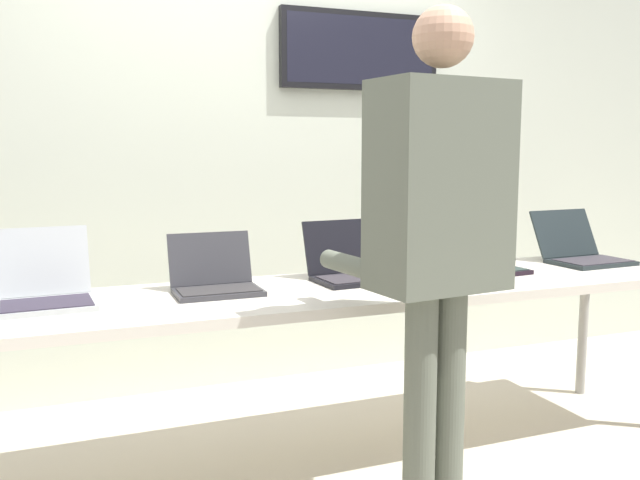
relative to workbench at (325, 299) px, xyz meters
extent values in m
cube|color=beige|center=(0.00, 0.00, -0.73)|extent=(8.00, 8.00, 0.04)
cube|color=beige|center=(0.00, 1.13, 0.64)|extent=(8.00, 0.06, 2.69)
cube|color=black|center=(0.65, 1.08, 1.17)|extent=(0.97, 0.05, 0.44)
cube|color=black|center=(0.65, 1.06, 1.17)|extent=(0.91, 0.02, 0.38)
cube|color=beige|center=(0.00, 0.00, 0.03)|extent=(3.40, 0.70, 0.04)
cylinder|color=gray|center=(1.60, 0.25, -0.35)|extent=(0.05, 0.05, 0.71)
cube|color=#AEB2B4|center=(-1.07, 0.03, 0.06)|extent=(0.35, 0.28, 0.02)
cube|color=#2F2938|center=(-1.07, 0.02, 0.07)|extent=(0.32, 0.23, 0.00)
cube|color=#AEB2B4|center=(-1.08, 0.20, 0.19)|extent=(0.34, 0.10, 0.26)
cube|color=#30523A|center=(-1.08, 0.20, 0.19)|extent=(0.31, 0.08, 0.23)
cube|color=#333338|center=(-0.44, 0.03, 0.06)|extent=(0.34, 0.22, 0.02)
cube|color=#312F30|center=(-0.44, 0.02, 0.07)|extent=(0.31, 0.17, 0.00)
cube|color=#333338|center=(-0.44, 0.17, 0.17)|extent=(0.34, 0.07, 0.21)
cube|color=black|center=(-0.44, 0.18, 0.17)|extent=(0.31, 0.06, 0.18)
cube|color=black|center=(0.17, 0.07, 0.06)|extent=(0.35, 0.27, 0.02)
cube|color=#332F34|center=(0.17, 0.06, 0.07)|extent=(0.32, 0.22, 0.00)
cube|color=black|center=(0.15, 0.22, 0.18)|extent=(0.33, 0.10, 0.23)
cube|color=#30613F|center=(0.15, 0.23, 0.18)|extent=(0.31, 0.09, 0.20)
cube|color=black|center=(0.83, 0.04, 0.06)|extent=(0.35, 0.28, 0.02)
cube|color=#26342F|center=(0.83, 0.03, 0.07)|extent=(0.31, 0.23, 0.00)
cube|color=black|center=(0.81, 0.18, 0.19)|extent=(0.33, 0.08, 0.24)
cube|color=#316437|center=(0.81, 0.18, 0.19)|extent=(0.30, 0.07, 0.21)
cube|color=#1F2729|center=(1.45, 0.05, 0.06)|extent=(0.39, 0.28, 0.02)
cube|color=#353038|center=(1.45, 0.04, 0.07)|extent=(0.36, 0.23, 0.00)
cube|color=#1F2729|center=(1.44, 0.24, 0.18)|extent=(0.38, 0.14, 0.23)
cube|color=#31542D|center=(1.44, 0.25, 0.18)|extent=(0.35, 0.12, 0.21)
cylinder|color=#5D6355|center=(0.09, -0.64, -0.28)|extent=(0.12, 0.12, 0.86)
cylinder|color=#5D6355|center=(0.21, -0.62, -0.28)|extent=(0.12, 0.12, 0.86)
cube|color=#5D6355|center=(0.15, -0.63, 0.49)|extent=(0.47, 0.31, 0.68)
sphere|color=tan|center=(0.15, -0.63, 0.97)|extent=(0.20, 0.20, 0.20)
cylinder|color=#5D6355|center=(-0.05, -0.36, 0.20)|extent=(0.11, 0.33, 0.07)
cylinder|color=#5D6355|center=(0.28, -0.32, 0.20)|extent=(0.11, 0.33, 0.07)
camera|label=1|loc=(-1.03, -2.55, 0.61)|focal=38.19mm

